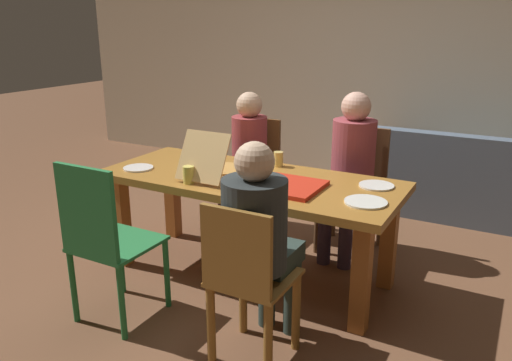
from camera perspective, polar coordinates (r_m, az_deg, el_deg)
name	(u,v)px	position (r m, az deg, el deg)	size (l,w,h in m)	color
ground_plane	(249,274)	(3.70, -0.75, -10.42)	(20.00, 20.00, 0.00)	brown
back_wall	(373,52)	(5.84, 12.99, 13.84)	(7.98, 0.12, 2.81)	beige
dining_table	(249,192)	(3.45, -0.80, -1.29)	(2.04, 0.84, 0.73)	#A66D2A
chair_0	(255,167)	(4.41, -0.14, 1.55)	(0.39, 0.43, 0.93)	brown
person_0	(246,151)	(4.23, -1.16, 3.31)	(0.30, 0.50, 1.18)	#432C4D
chair_1	(355,183)	(4.04, 11.06, -0.33)	(0.46, 0.43, 0.95)	brown
person_1	(350,162)	(3.84, 10.55, 2.08)	(0.33, 0.54, 1.24)	#3B2D43
chair_2	(248,282)	(2.60, -0.96, -11.34)	(0.40, 0.40, 0.90)	olive
person_2	(260,232)	(2.60, 0.44, -5.82)	(0.33, 0.51, 1.19)	#2D3D37
chair_3	(104,236)	(3.04, -16.72, -6.00)	(0.43, 0.45, 1.00)	#24733B
pizza_box_0	(220,168)	(3.47, -4.08, 1.45)	(0.34, 0.51, 0.32)	tan
pizza_box_1	(288,186)	(3.19, 3.66, -0.65)	(0.40, 0.40, 0.03)	red
plate_0	(138,168)	(3.70, -13.07, 1.38)	(0.21, 0.21, 0.01)	white
plate_1	(376,186)	(3.31, 13.37, -0.56)	(0.22, 0.22, 0.01)	white
plate_2	(366,202)	(3.00, 12.21, -2.37)	(0.25, 0.25, 0.01)	white
drinking_glass_0	(189,175)	(3.30, -7.58, 0.64)	(0.07, 0.07, 0.11)	#DDCE5B
drinking_glass_1	(278,159)	(3.66, 2.52, 2.41)	(0.07, 0.07, 0.11)	#E7C868
couch	(459,184)	(5.09, 21.81, -0.36)	(1.76, 0.87, 0.80)	slate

